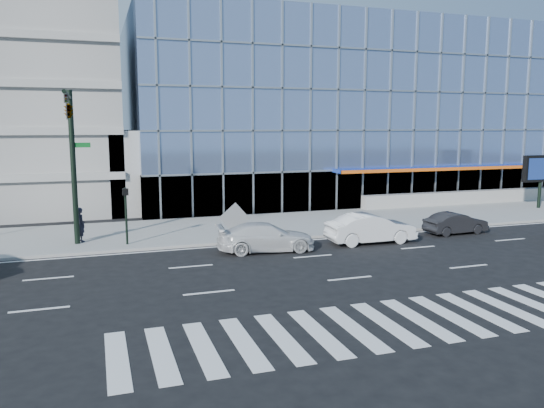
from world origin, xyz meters
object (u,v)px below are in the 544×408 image
(ped_signal_post, at_px, (126,207))
(dark_sedan, at_px, (456,223))
(white_suv, at_px, (266,237))
(pedestrian, at_px, (81,225))
(traffic_signal, at_px, (70,129))
(marquee_sign, at_px, (541,170))
(tilted_panel, at_px, (235,218))
(white_sedan, at_px, (371,228))

(ped_signal_post, bearing_deg, dark_sedan, -7.76)
(white_suv, relative_size, pedestrian, 2.68)
(traffic_signal, relative_size, dark_sedan, 2.08)
(dark_sedan, xyz_separation_m, pedestrian, (-20.97, 4.03, 0.45))
(traffic_signal, relative_size, white_suv, 1.60)
(pedestrian, bearing_deg, ped_signal_post, -145.73)
(traffic_signal, xyz_separation_m, marquee_sign, (33.00, 3.42, -3.10))
(traffic_signal, distance_m, marquee_sign, 33.32)
(tilted_panel, bearing_deg, pedestrian, 179.80)
(white_suv, xyz_separation_m, tilted_panel, (-0.61, 3.98, 0.34))
(white_sedan, height_order, pedestrian, pedestrian)
(dark_sedan, bearing_deg, tilted_panel, 72.22)
(ped_signal_post, height_order, white_suv, ped_signal_post)
(traffic_signal, height_order, ped_signal_post, traffic_signal)
(traffic_signal, distance_m, white_sedan, 16.32)
(white_sedan, distance_m, tilted_panel, 7.72)
(traffic_signal, height_order, pedestrian, traffic_signal)
(ped_signal_post, height_order, pedestrian, ped_signal_post)
(white_suv, bearing_deg, marquee_sign, -69.62)
(ped_signal_post, bearing_deg, pedestrian, 147.28)
(tilted_panel, bearing_deg, white_suv, -77.03)
(marquee_sign, xyz_separation_m, dark_sedan, (-11.83, -5.59, -2.43))
(white_suv, xyz_separation_m, dark_sedan, (12.00, 0.60, -0.09))
(marquee_sign, height_order, white_suv, marquee_sign)
(white_sedan, bearing_deg, tilted_panel, 60.21)
(dark_sedan, bearing_deg, white_suv, 90.07)
(traffic_signal, xyz_separation_m, dark_sedan, (21.16, -2.17, -5.53))
(tilted_panel, bearing_deg, dark_sedan, -10.74)
(marquee_sign, height_order, white_sedan, marquee_sign)
(marquee_sign, distance_m, tilted_panel, 24.62)
(marquee_sign, relative_size, white_suv, 0.80)
(ped_signal_post, height_order, tilted_panel, ped_signal_post)
(dark_sedan, xyz_separation_m, tilted_panel, (-12.61, 3.38, 0.43))
(white_sedan, distance_m, dark_sedan, 6.03)
(traffic_signal, bearing_deg, white_sedan, -10.35)
(white_sedan, height_order, tilted_panel, tilted_panel)
(ped_signal_post, distance_m, pedestrian, 2.94)
(pedestrian, bearing_deg, traffic_signal, 151.16)
(pedestrian, bearing_deg, tilted_panel, -117.46)
(white_sedan, bearing_deg, traffic_signal, 80.89)
(dark_sedan, bearing_deg, traffic_signal, 81.35)
(ped_signal_post, distance_m, white_sedan, 13.12)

